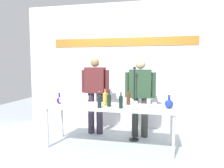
# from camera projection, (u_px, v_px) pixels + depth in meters

# --- Properties ---
(ground_plane) EXTENTS (10.00, 10.00, 0.00)m
(ground_plane) POSITION_uv_depth(u_px,v_px,m) (110.00, 146.00, 3.99)
(ground_plane) COLOR #A9B3BA
(back_wall) EXTENTS (4.93, 0.11, 3.00)m
(back_wall) POSITION_uv_depth(u_px,v_px,m) (123.00, 66.00, 5.17)
(back_wall) COLOR white
(back_wall) RESTS_ON ground
(display_table) EXTENTS (2.36, 0.71, 0.77)m
(display_table) POSITION_uv_depth(u_px,v_px,m) (110.00, 109.00, 3.93)
(display_table) COLOR silver
(display_table) RESTS_ON ground
(decanter_blue_left) EXTENTS (0.12, 0.12, 0.21)m
(decanter_blue_left) POSITION_uv_depth(u_px,v_px,m) (59.00, 100.00, 4.14)
(decanter_blue_left) COLOR #421394
(decanter_blue_left) RESTS_ON display_table
(decanter_blue_right) EXTENTS (0.15, 0.15, 0.23)m
(decanter_blue_right) POSITION_uv_depth(u_px,v_px,m) (169.00, 104.00, 3.70)
(decanter_blue_right) COLOR #1F379E
(decanter_blue_right) RESTS_ON display_table
(presenter_left) EXTENTS (0.62, 0.22, 1.67)m
(presenter_left) POSITION_uv_depth(u_px,v_px,m) (95.00, 91.00, 4.66)
(presenter_left) COLOR #32283A
(presenter_left) RESTS_ON ground
(presenter_right) EXTENTS (0.64, 0.22, 1.65)m
(presenter_right) POSITION_uv_depth(u_px,v_px,m) (140.00, 92.00, 4.45)
(presenter_right) COLOR #353731
(presenter_right) RESTS_ON ground
(wine_bottle_0) EXTENTS (0.07, 0.07, 0.31)m
(wine_bottle_0) POSITION_uv_depth(u_px,v_px,m) (128.00, 98.00, 4.03)
(wine_bottle_0) COLOR #492A16
(wine_bottle_0) RESTS_ON display_table
(wine_bottle_1) EXTENTS (0.07, 0.07, 0.29)m
(wine_bottle_1) POSITION_uv_depth(u_px,v_px,m) (121.00, 101.00, 3.69)
(wine_bottle_1) COLOR black
(wine_bottle_1) RESTS_ON display_table
(wine_bottle_2) EXTENTS (0.07, 0.07, 0.32)m
(wine_bottle_2) POSITION_uv_depth(u_px,v_px,m) (105.00, 98.00, 3.98)
(wine_bottle_2) COLOR gold
(wine_bottle_2) RESTS_ON display_table
(wine_bottle_3) EXTENTS (0.07, 0.07, 0.31)m
(wine_bottle_3) POSITION_uv_depth(u_px,v_px,m) (109.00, 99.00, 3.85)
(wine_bottle_3) COLOR black
(wine_bottle_3) RESTS_ON display_table
(wine_bottle_4) EXTENTS (0.07, 0.07, 0.30)m
(wine_bottle_4) POSITION_uv_depth(u_px,v_px,m) (99.00, 101.00, 3.72)
(wine_bottle_4) COLOR black
(wine_bottle_4) RESTS_ON display_table
(wine_glass_left_0) EXTENTS (0.06, 0.06, 0.14)m
(wine_glass_left_0) POSITION_uv_depth(u_px,v_px,m) (82.00, 101.00, 3.88)
(wine_glass_left_0) COLOR white
(wine_glass_left_0) RESTS_ON display_table
(wine_glass_left_1) EXTENTS (0.06, 0.06, 0.13)m
(wine_glass_left_1) POSITION_uv_depth(u_px,v_px,m) (68.00, 101.00, 3.82)
(wine_glass_left_1) COLOR white
(wine_glass_left_1) RESTS_ON display_table
(wine_glass_left_2) EXTENTS (0.07, 0.07, 0.16)m
(wine_glass_left_2) POSITION_uv_depth(u_px,v_px,m) (61.00, 100.00, 3.90)
(wine_glass_left_2) COLOR white
(wine_glass_left_2) RESTS_ON display_table
(wine_glass_left_3) EXTENTS (0.07, 0.07, 0.14)m
(wine_glass_left_3) POSITION_uv_depth(u_px,v_px,m) (87.00, 98.00, 4.27)
(wine_glass_left_3) COLOR white
(wine_glass_left_3) RESTS_ON display_table
(wine_glass_right_0) EXTENTS (0.07, 0.07, 0.13)m
(wine_glass_right_0) POSITION_uv_depth(u_px,v_px,m) (155.00, 105.00, 3.51)
(wine_glass_right_0) COLOR white
(wine_glass_right_0) RESTS_ON display_table
(wine_glass_right_1) EXTENTS (0.06, 0.06, 0.16)m
(wine_glass_right_1) POSITION_uv_depth(u_px,v_px,m) (132.00, 102.00, 3.74)
(wine_glass_right_1) COLOR white
(wine_glass_right_1) RESTS_ON display_table
(wine_glass_right_2) EXTENTS (0.07, 0.07, 0.15)m
(wine_glass_right_2) POSITION_uv_depth(u_px,v_px,m) (136.00, 104.00, 3.56)
(wine_glass_right_2) COLOR white
(wine_glass_right_2) RESTS_ON display_table
(wine_glass_right_3) EXTENTS (0.07, 0.07, 0.16)m
(wine_glass_right_3) POSITION_uv_depth(u_px,v_px,m) (149.00, 101.00, 3.74)
(wine_glass_right_3) COLOR white
(wine_glass_right_3) RESTS_ON display_table
(microphone_stand) EXTENTS (0.20, 0.20, 1.49)m
(microphone_stand) POSITION_uv_depth(u_px,v_px,m) (134.00, 116.00, 4.27)
(microphone_stand) COLOR black
(microphone_stand) RESTS_ON ground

